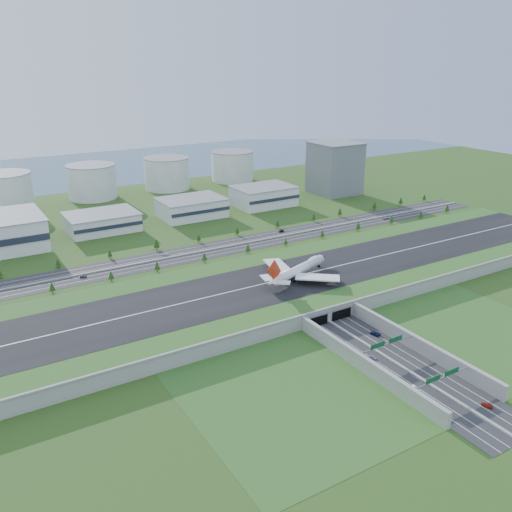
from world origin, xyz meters
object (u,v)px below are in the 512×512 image
office_tower (335,168)px  car_6 (386,218)px  car_1 (415,388)px  car_2 (375,333)px  boeing_747 (299,270)px  car_4 (83,276)px  car_5 (281,231)px  fuel_tank_a (6,191)px  car_3 (487,405)px  car_0 (373,357)px  car_7 (165,254)px

office_tower → car_6: 112.62m
car_1 → car_2: 52.16m
boeing_747 → car_4: size_ratio=12.51×
car_5 → car_4: bearing=-89.7°
office_tower → boeing_747: size_ratio=0.90×
fuel_tank_a → car_4: size_ratio=10.25×
office_tower → car_5: (-129.74, -89.88, -26.58)m
office_tower → car_5: size_ratio=11.35×
boeing_747 → car_5: 123.10m
boeing_747 → car_4: (-114.55, 92.23, -12.65)m
boeing_747 → car_3: (-3.63, -145.53, -12.77)m
car_4 → car_0: bearing=-135.0°
boeing_747 → car_5: boeing_747 is taller
office_tower → car_7: bearing=-158.7°
car_1 → car_2: car_2 is taller
boeing_747 → car_1: (-20.44, -120.61, -12.68)m
car_0 → car_1: car_1 is taller
office_tower → car_4: (-302.68, -105.27, -26.55)m
car_2 → car_5: 189.45m
car_3 → car_5: car_5 is taller
car_1 → car_4: size_ratio=0.99×
office_tower → car_3: 393.90m
office_tower → car_3: (-191.76, -343.03, -26.67)m
car_0 → car_7: 197.67m
car_2 → car_0: bearing=28.6°
car_1 → car_6: car_6 is taller
car_6 → car_1: bearing=144.9°
car_3 → boeing_747: bearing=-108.2°
fuel_tank_a → car_0: (113.59, -402.92, -16.66)m
car_6 → car_7: bearing=92.3°
car_0 → car_6: car_6 is taller
car_0 → car_2: bearing=32.4°
car_4 → car_5: bearing=-67.7°
car_0 → car_5: car_5 is taller
car_5 → car_7: size_ratio=0.86×
car_3 → car_6: 289.71m
car_2 → car_7: car_2 is taller
fuel_tank_a → car_4: fuel_tank_a is taller
car_4 → car_5: car_4 is taller
car_0 → car_3: 57.02m
car_4 → car_7: size_ratio=0.87×
boeing_747 → car_2: 73.61m
car_2 → car_6: size_ratio=0.99×
office_tower → car_6: bearing=-102.7°
car_7 → boeing_747: bearing=47.0°
car_2 → car_3: car_2 is taller
car_6 → boeing_747: bearing=125.0°
office_tower → car_4: size_ratio=11.28×
office_tower → car_5: 160.05m
boeing_747 → car_1: 122.99m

